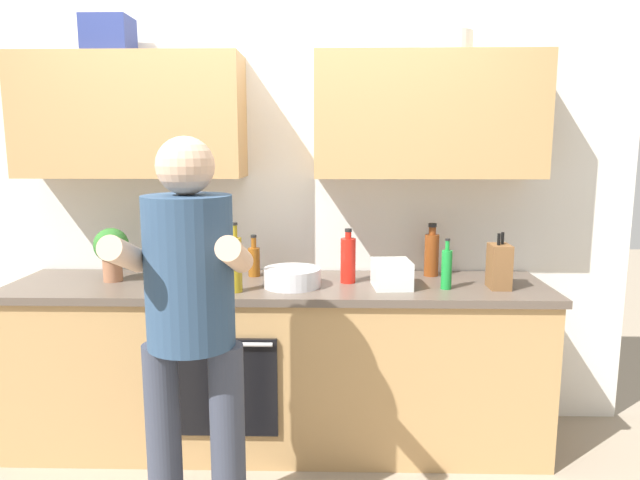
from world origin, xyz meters
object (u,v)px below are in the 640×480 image
bottle_water (153,251)px  potted_herb (111,249)px  bottle_soda (447,268)px  bottle_vinegar (432,253)px  bottle_oil (235,263)px  bottle_soy (200,273)px  bottle_hotsauce (348,260)px  mixing_bowl (292,277)px  person_standing (191,313)px  grocery_bag_produce (392,274)px  knife_block (499,266)px  bottle_syrup (254,260)px  cup_stoneware (200,268)px

bottle_water → potted_herb: size_ratio=1.17×
potted_herb → bottle_soda: bearing=-4.2°
bottle_vinegar → bottle_oil: (-1.03, -0.38, 0.02)m
bottle_soy → bottle_water: (-0.34, 0.32, 0.05)m
bottle_hotsauce → mixing_bowl: bottle_hotsauce is taller
person_standing → grocery_bag_produce: person_standing is taller
person_standing → knife_block: person_standing is taller
bottle_syrup → potted_herb: potted_herb is taller
bottle_water → knife_block: (1.85, -0.24, -0.03)m
bottle_syrup → person_standing: bearing=-96.6°
bottle_soda → bottle_hotsauce: (-0.50, 0.12, 0.02)m
bottle_soda → bottle_water: (-1.58, 0.26, 0.03)m
bottle_syrup → bottle_oil: size_ratio=0.67×
person_standing → bottle_oil: bearing=83.8°
bottle_soy → bottle_oil: size_ratio=0.66×
bottle_soy → knife_block: 1.52m
bottle_soda → grocery_bag_produce: bearing=175.0°
bottle_soy → bottle_water: 0.46m
bottle_soda → cup_stoneware: size_ratio=3.06×
person_standing → bottle_vinegar: 1.50m
bottle_syrup → knife_block: (1.29, -0.24, 0.02)m
bottle_syrup → cup_stoneware: 0.31m
bottle_oil → potted_herb: 0.73m
bottle_soy → knife_block: bearing=2.8°
bottle_water → mixing_bowl: size_ratio=1.14×
bottle_hotsauce → bottle_soda: bearing=-14.0°
bottle_water → bottle_oil: (0.52, -0.35, 0.00)m
bottle_syrup → cup_stoneware: bottle_syrup is taller
potted_herb → bottle_soy: bearing=-19.7°
bottle_soda → bottle_syrup: 1.05m
bottle_soda → knife_block: knife_block is taller
potted_herb → grocery_bag_produce: 1.49m
bottle_syrup → mixing_bowl: 0.33m
knife_block → bottle_vinegar: bearing=137.0°
person_standing → potted_herb: 1.06m
bottle_soy → potted_herb: potted_herb is taller
bottle_hotsauce → bottle_oil: 0.60m
bottle_hotsauce → knife_block: 0.77m
person_standing → bottle_soy: 0.67m
person_standing → cup_stoneware: person_standing is taller
bottle_vinegar → bottle_oil: bearing=-159.7°
bottle_syrup → grocery_bag_produce: size_ratio=1.09×
mixing_bowl → bottle_syrup: bearing=134.9°
bottle_syrup → bottle_water: (-0.56, 0.00, 0.05)m
bottle_oil → knife_block: (1.33, 0.11, -0.03)m
bottle_vinegar → knife_block: size_ratio=1.03×
bottle_vinegar → mixing_bowl: 0.81m
bottle_soda → potted_herb: (-1.76, 0.13, 0.07)m
cup_stoneware → knife_block: 1.61m
bottle_water → mixing_bowl: 0.83m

